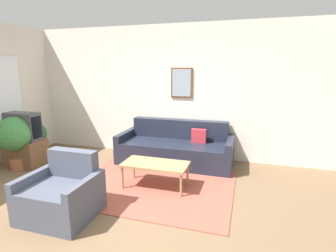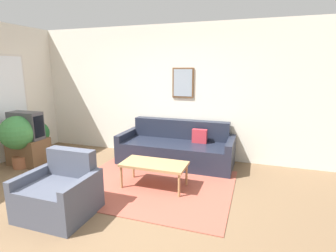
{
  "view_description": "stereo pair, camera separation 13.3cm",
  "coord_description": "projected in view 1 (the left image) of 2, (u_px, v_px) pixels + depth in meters",
  "views": [
    {
      "loc": [
        1.71,
        -2.74,
        1.83
      ],
      "look_at": [
        0.41,
        1.53,
        0.85
      ],
      "focal_mm": 28.0,
      "sensor_mm": 36.0,
      "label": 1
    },
    {
      "loc": [
        1.84,
        -2.7,
        1.83
      ],
      "look_at": [
        0.41,
        1.53,
        0.85
      ],
      "focal_mm": 28.0,
      "sensor_mm": 36.0,
      "label": 2
    }
  ],
  "objects": [
    {
      "name": "wall_back",
      "position": [
        163.0,
        92.0,
        5.49
      ],
      "size": [
        8.0,
        0.09,
        2.7
      ],
      "color": "silver",
      "rests_on": "ground_plane"
    },
    {
      "name": "potted_plant_small",
      "position": [
        33.0,
        136.0,
        5.24
      ],
      "size": [
        0.51,
        0.51,
        0.8
      ],
      "color": "slate",
      "rests_on": "ground_plane"
    },
    {
      "name": "tv_stand",
      "position": [
        26.0,
        152.0,
        5.03
      ],
      "size": [
        0.68,
        0.49,
        0.51
      ],
      "color": "brown",
      "rests_on": "ground_plane"
    },
    {
      "name": "coffee_table",
      "position": [
        155.0,
        165.0,
        4.06
      ],
      "size": [
        1.01,
        0.5,
        0.4
      ],
      "color": "#A87F51",
      "rests_on": "ground_plane"
    },
    {
      "name": "tv",
      "position": [
        23.0,
        126.0,
        4.92
      ],
      "size": [
        0.65,
        0.28,
        0.52
      ],
      "color": "#424247",
      "rests_on": "tv_stand"
    },
    {
      "name": "potted_plant_tall",
      "position": [
        15.0,
        136.0,
        4.75
      ],
      "size": [
        0.62,
        0.62,
        0.99
      ],
      "color": "#935638",
      "rests_on": "ground_plane"
    },
    {
      "name": "armchair",
      "position": [
        62.0,
        195.0,
        3.29
      ],
      "size": [
        0.85,
        0.76,
        0.79
      ],
      "rotation": [
        0.0,
        0.0,
        0.31
      ],
      "color": "#474C5B",
      "rests_on": "ground_plane"
    },
    {
      "name": "area_rug",
      "position": [
        154.0,
        185.0,
        4.19
      ],
      "size": [
        2.49,
        1.99,
        0.01
      ],
      "color": "#9E4C3D",
      "rests_on": "ground_plane"
    },
    {
      "name": "ground_plane",
      "position": [
        104.0,
        211.0,
        3.44
      ],
      "size": [
        16.0,
        16.0,
        0.0
      ],
      "primitive_type": "plane",
      "color": "brown"
    },
    {
      "name": "potted_plant_by_window",
      "position": [
        31.0,
        137.0,
        5.22
      ],
      "size": [
        0.53,
        0.53,
        0.8
      ],
      "color": "#935638",
      "rests_on": "ground_plane"
    },
    {
      "name": "couch",
      "position": [
        176.0,
        149.0,
        5.16
      ],
      "size": [
        2.21,
        0.9,
        0.81
      ],
      "color": "#1E2333",
      "rests_on": "ground_plane"
    }
  ]
}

